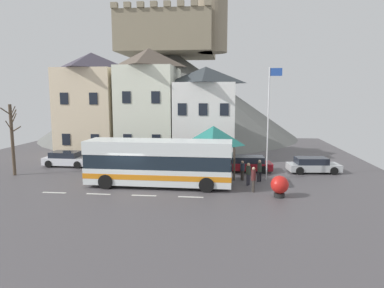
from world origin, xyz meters
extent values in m
cube|color=#4F4B4E|center=(0.00, 0.00, -0.03)|extent=(40.00, 60.00, 0.06)
cube|color=silver|center=(-4.50, -1.38, 0.00)|extent=(1.60, 0.20, 0.01)
cube|color=silver|center=(-1.50, -1.38, 0.00)|extent=(1.60, 0.20, 0.01)
cube|color=silver|center=(1.50, -1.38, 0.00)|extent=(1.60, 0.20, 0.01)
cube|color=silver|center=(4.50, -1.38, 0.00)|extent=(1.60, 0.20, 0.01)
cube|color=beige|center=(-7.24, 12.34, 4.47)|extent=(5.73, 6.68, 8.94)
pyramid|color=#403B48|center=(-7.24, 12.34, 9.78)|extent=(5.73, 6.68, 1.69)
cube|color=black|center=(-8.68, 8.97, 2.14)|extent=(0.80, 0.06, 1.10)
cube|color=black|center=(-5.81, 8.97, 2.14)|extent=(0.80, 0.06, 1.10)
cube|color=black|center=(-8.68, 8.97, 6.03)|extent=(0.80, 0.06, 1.10)
cube|color=black|center=(-5.81, 8.97, 6.03)|extent=(0.80, 0.06, 1.10)
cube|color=silver|center=(-1.27, 12.36, 4.56)|extent=(5.49, 6.71, 9.12)
pyramid|color=brown|center=(-1.27, 12.36, 10.05)|extent=(5.49, 6.71, 1.87)
cube|color=black|center=(-2.64, 8.97, 2.18)|extent=(0.80, 0.06, 1.10)
cube|color=black|center=(0.10, 8.97, 2.18)|extent=(0.80, 0.06, 1.10)
cube|color=black|center=(-2.64, 8.97, 6.14)|extent=(0.80, 0.06, 1.10)
cube|color=black|center=(0.10, 8.97, 6.14)|extent=(0.80, 0.06, 1.10)
cube|color=white|center=(4.46, 12.27, 3.75)|extent=(5.74, 6.54, 7.51)
pyramid|color=#32383C|center=(4.46, 12.27, 8.31)|extent=(5.74, 6.54, 1.61)
cube|color=black|center=(2.55, 8.97, 1.80)|extent=(0.80, 0.06, 1.10)
cube|color=black|center=(4.46, 8.97, 1.80)|extent=(0.80, 0.06, 1.10)
cube|color=black|center=(6.37, 8.97, 1.80)|extent=(0.80, 0.06, 1.10)
cube|color=black|center=(2.55, 8.97, 5.06)|extent=(0.80, 0.06, 1.10)
cube|color=black|center=(4.46, 8.97, 5.06)|extent=(0.80, 0.06, 1.10)
cube|color=black|center=(6.37, 8.97, 5.06)|extent=(0.80, 0.06, 1.10)
cone|color=slate|center=(-2.41, 31.13, 6.70)|extent=(38.73, 38.73, 13.39)
cube|color=gray|center=(-2.41, 31.13, 15.09)|extent=(13.45, 13.45, 5.54)
cylinder|color=gray|center=(4.31, 27.77, 17.63)|extent=(4.13, 4.13, 10.63)
cube|color=gray|center=(-8.68, 24.41, 18.23)|extent=(0.90, 0.70, 0.73)
cube|color=gray|center=(-6.89, 24.41, 18.23)|extent=(0.90, 0.70, 0.73)
cube|color=gray|center=(-5.10, 24.41, 18.23)|extent=(0.90, 0.70, 0.73)
cube|color=gray|center=(-3.31, 24.41, 18.23)|extent=(0.90, 0.70, 0.73)
cube|color=gray|center=(-1.51, 24.41, 18.23)|extent=(0.90, 0.70, 0.73)
cube|color=gray|center=(0.28, 24.41, 18.23)|extent=(0.90, 0.70, 0.73)
cube|color=gray|center=(2.07, 24.41, 18.23)|extent=(0.90, 0.70, 0.73)
cube|color=gray|center=(3.87, 24.41, 18.23)|extent=(0.90, 0.70, 0.73)
cube|color=white|center=(1.99, 1.02, 0.82)|extent=(10.13, 2.65, 1.13)
cube|color=orange|center=(1.99, 1.02, 0.87)|extent=(10.15, 2.67, 0.36)
cube|color=#19232D|center=(1.99, 1.02, 1.86)|extent=(10.03, 2.61, 0.95)
cube|color=white|center=(1.99, 1.02, 2.78)|extent=(10.13, 2.65, 0.89)
cube|color=#19232D|center=(7.06, 0.96, 1.86)|extent=(0.09, 2.12, 0.92)
cylinder|color=black|center=(5.44, 2.19, 0.50)|extent=(1.00, 0.29, 1.00)
cylinder|color=black|center=(5.41, -0.23, 0.50)|extent=(1.00, 0.29, 1.00)
cylinder|color=black|center=(-1.42, 2.28, 0.50)|extent=(1.00, 0.29, 1.00)
cylinder|color=black|center=(-1.45, -0.14, 0.50)|extent=(1.00, 0.29, 1.00)
cylinder|color=#473D33|center=(3.95, 6.53, 1.20)|extent=(0.14, 0.14, 2.40)
cylinder|color=#473D33|center=(7.25, 6.53, 1.20)|extent=(0.14, 0.14, 2.40)
cylinder|color=#473D33|center=(3.95, 3.23, 1.20)|extent=(0.14, 0.14, 2.40)
cylinder|color=#473D33|center=(7.25, 3.23, 1.20)|extent=(0.14, 0.14, 2.40)
pyramid|color=#23766C|center=(5.60, 4.88, 3.17)|extent=(3.60, 3.60, 1.53)
cube|color=maroon|center=(8.18, 6.48, 0.48)|extent=(4.53, 1.95, 0.59)
cube|color=#1E232D|center=(8.40, 6.49, 1.02)|extent=(2.74, 1.66, 0.50)
cylinder|color=black|center=(6.75, 5.58, 0.32)|extent=(0.65, 0.23, 0.64)
cylinder|color=black|center=(6.67, 7.25, 0.32)|extent=(0.65, 0.23, 0.64)
cylinder|color=black|center=(9.69, 5.72, 0.32)|extent=(0.65, 0.23, 0.64)
cylinder|color=black|center=(9.61, 7.39, 0.32)|extent=(0.65, 0.23, 0.64)
cube|color=white|center=(-7.59, 6.88, 0.50)|extent=(4.12, 1.91, 0.63)
cube|color=#1E232D|center=(-7.80, 6.88, 1.06)|extent=(2.48, 1.65, 0.49)
cylinder|color=black|center=(-6.23, 7.71, 0.32)|extent=(0.64, 0.22, 0.64)
cylinder|color=black|center=(-6.27, 5.98, 0.32)|extent=(0.64, 0.22, 0.64)
cylinder|color=black|center=(-8.91, 7.78, 0.32)|extent=(0.64, 0.22, 0.64)
cylinder|color=black|center=(-8.96, 6.05, 0.32)|extent=(0.64, 0.22, 0.64)
cube|color=black|center=(-1.97, 7.06, 0.49)|extent=(4.58, 1.81, 0.62)
cube|color=#1E232D|center=(-2.20, 7.06, 1.05)|extent=(2.75, 1.58, 0.50)
cylinder|color=black|center=(-0.47, 7.92, 0.32)|extent=(0.64, 0.20, 0.64)
cylinder|color=black|center=(-0.46, 6.21, 0.32)|extent=(0.64, 0.20, 0.64)
cylinder|color=black|center=(-3.49, 7.91, 0.32)|extent=(0.64, 0.20, 0.64)
cylinder|color=black|center=(-3.48, 6.20, 0.32)|extent=(0.64, 0.20, 0.64)
cube|color=silver|center=(13.80, 6.58, 0.46)|extent=(4.30, 2.12, 0.55)
cube|color=#1E232D|center=(13.59, 6.56, 0.99)|extent=(2.63, 1.75, 0.52)
cylinder|color=black|center=(15.08, 7.53, 0.32)|extent=(0.66, 0.26, 0.64)
cylinder|color=black|center=(15.25, 5.91, 0.32)|extent=(0.66, 0.26, 0.64)
cylinder|color=black|center=(12.36, 7.25, 0.32)|extent=(0.66, 0.26, 0.64)
cylinder|color=black|center=(12.52, 5.64, 0.32)|extent=(0.66, 0.26, 0.64)
cylinder|color=#38332D|center=(8.49, 0.09, 0.42)|extent=(0.12, 0.12, 0.83)
cylinder|color=#38332D|center=(8.44, 0.27, 0.42)|extent=(0.12, 0.12, 0.83)
cylinder|color=#512323|center=(8.46, 0.18, 1.13)|extent=(0.30, 0.30, 0.69)
sphere|color=#D1AD89|center=(8.46, 0.18, 1.57)|extent=(0.21, 0.21, 0.21)
cylinder|color=#2D2D38|center=(8.28, 1.98, 0.41)|extent=(0.16, 0.16, 0.83)
cylinder|color=#2D2D38|center=(8.17, 1.79, 0.41)|extent=(0.16, 0.16, 0.83)
cylinder|color=#2D382D|center=(8.22, 1.88, 1.08)|extent=(0.35, 0.35, 0.60)
sphere|color=tan|center=(8.22, 1.88, 1.50)|extent=(0.23, 0.23, 0.23)
cylinder|color=black|center=(9.18, 3.05, 0.40)|extent=(0.14, 0.14, 0.80)
cylinder|color=black|center=(9.01, 2.95, 0.40)|extent=(0.14, 0.14, 0.80)
cylinder|color=#2D382D|center=(9.09, 3.00, 1.08)|extent=(0.31, 0.31, 0.66)
sphere|color=#D1AD89|center=(9.09, 3.00, 1.52)|extent=(0.22, 0.22, 0.22)
cylinder|color=#38332D|center=(7.90, 3.22, 0.38)|extent=(0.17, 0.17, 0.76)
cylinder|color=#38332D|center=(7.84, 3.42, 0.38)|extent=(0.17, 0.17, 0.76)
cylinder|color=#232B38|center=(7.87, 3.32, 0.99)|extent=(0.34, 0.34, 0.56)
sphere|color=#9E7A60|center=(7.87, 3.32, 1.38)|extent=(0.20, 0.20, 0.20)
cube|color=brown|center=(7.72, 6.90, 0.45)|extent=(1.53, 0.45, 0.08)
cube|color=brown|center=(7.72, 7.13, 0.67)|extent=(1.53, 0.06, 0.40)
cube|color=#2D2D33|center=(7.03, 6.90, 0.23)|extent=(0.08, 0.36, 0.45)
cube|color=#2D2D33|center=(8.40, 6.90, 0.23)|extent=(0.08, 0.36, 0.45)
cylinder|color=silver|center=(9.69, 3.75, 4.17)|extent=(0.10, 0.10, 8.34)
cube|color=#264CA5|center=(10.14, 3.75, 7.99)|extent=(0.90, 0.03, 0.56)
cylinder|color=black|center=(10.01, -0.81, 0.12)|extent=(0.67, 0.67, 0.25)
sphere|color=red|center=(10.01, -0.81, 0.81)|extent=(1.12, 1.12, 1.12)
cylinder|color=brown|center=(-10.15, 3.01, 2.82)|extent=(0.24, 0.24, 5.63)
cylinder|color=brown|center=(-9.75, 2.99, 3.69)|extent=(0.85, 0.13, 0.52)
cylinder|color=brown|center=(-10.07, 3.26, 4.79)|extent=(0.28, 0.60, 0.86)
cylinder|color=brown|center=(-9.63, 2.55, 5.11)|extent=(1.10, 0.99, 0.83)
cylinder|color=brown|center=(-10.20, 3.45, 4.43)|extent=(0.19, 0.94, 0.91)
cylinder|color=brown|center=(-10.36, 2.73, 5.11)|extent=(0.52, 0.66, 0.61)
cylinder|color=brown|center=(-9.93, 2.38, 4.02)|extent=(0.52, 1.32, 0.89)
camera|label=1|loc=(6.83, -22.01, 6.30)|focal=32.03mm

